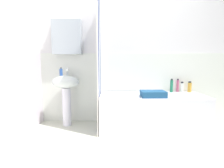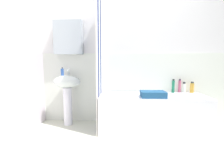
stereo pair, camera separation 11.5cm
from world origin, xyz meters
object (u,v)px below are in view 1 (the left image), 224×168
Objects in this scene: sink at (66,89)px; soap_dispenser at (61,72)px; lotion_bottle at (190,87)px; body_wash_bottle at (182,87)px; shampoo_bottle at (172,86)px; conditioner_bottle at (178,86)px; bathtub at (151,112)px; towel_folded at (153,94)px.

soap_dispenser is at bearing 162.92° from sink.
lotion_bottle is 1.05× the size of body_wash_bottle.
shampoo_bottle reaches higher than lotion_bottle.
sink is 1.75m from shampoo_bottle.
body_wash_bottle is at bearing 3.67° from sink.
sink is 3.74× the size of conditioner_bottle.
sink reaches higher than shampoo_bottle.
body_wash_bottle is 0.77× the size of shampoo_bottle.
bathtub is 7.06× the size of shampoo_bottle.
bathtub is 9.16× the size of body_wash_bottle.
body_wash_bottle is at bearing 36.08° from towel_folded.
soap_dispenser is 1.85m from shampoo_bottle.
sink is at bearing -176.83° from shampoo_bottle.
conditioner_bottle is at bearing 40.43° from towel_folded.
soap_dispenser is 1.97m from conditioner_bottle.
towel_folded is (-0.71, -0.42, -0.04)m from lotion_bottle.
body_wash_bottle reaches higher than bathtub.
shampoo_bottle is (1.83, 0.07, -0.23)m from soap_dispenser.
bathtub is 0.72m from body_wash_bottle.
shampoo_bottle is at bearing 2.25° from soap_dispenser.
shampoo_bottle is (-0.12, -0.04, 0.00)m from conditioner_bottle.
shampoo_bottle is 0.65× the size of towel_folded.
soap_dispenser is 1.58m from bathtub.
conditioner_bottle is 0.69m from towel_folded.
body_wash_bottle is (2.01, 0.10, -0.26)m from soap_dispenser.
conditioner_bottle is at bearing 166.84° from body_wash_bottle.
bathtub is 0.69m from conditioner_bottle.
sink is at bearing -176.90° from lotion_bottle.
soap_dispenser is 2.16m from lotion_bottle.
conditioner_bottle is (1.95, 0.11, -0.24)m from soap_dispenser.
conditioner_bottle is at bearing 171.73° from lotion_bottle.
shampoo_bottle is (-0.31, -0.01, 0.02)m from lotion_bottle.
body_wash_bottle is at bearing -13.16° from conditioner_bottle.
soap_dispenser is (-0.08, 0.02, 0.28)m from sink.
sink is 1.87m from conditioner_bottle.
towel_folded is at bearing -149.72° from lotion_bottle.
sink reaches higher than body_wash_bottle.
shampoo_bottle is at bearing 31.01° from bathtub.
conditioner_bottle is 0.13m from shampoo_bottle.
towel_folded is (-0.59, -0.43, -0.04)m from body_wash_bottle.
shampoo_bottle is at bearing 44.89° from towel_folded.
soap_dispenser reaches higher than bathtub.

